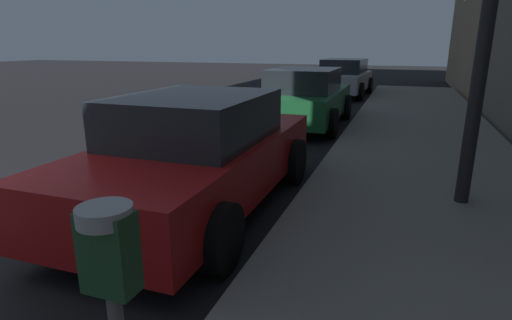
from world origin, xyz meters
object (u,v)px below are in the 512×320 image
car_red (198,154)px  parking_meter (113,291)px  car_green (305,98)px  car_silver (344,77)px

car_red → parking_meter: bearing=-66.9°
car_green → car_silver: (0.00, 6.71, 0.01)m
parking_meter → car_green: (-1.41, 9.04, -0.45)m
car_red → car_silver: (0.00, 12.44, 0.02)m
car_green → parking_meter: bearing=-81.1°
parking_meter → car_silver: bearing=95.1°
car_silver → car_green: bearing=-90.0°
parking_meter → car_red: (-1.41, 3.30, -0.46)m
car_red → car_green: (0.00, 5.73, 0.01)m
car_green → car_silver: 6.71m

